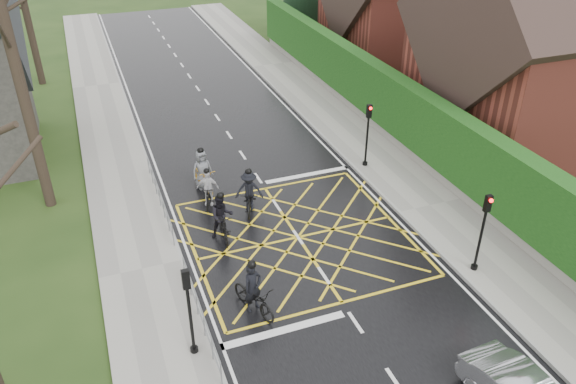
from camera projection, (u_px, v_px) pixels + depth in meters
ground at (298, 237)px, 21.93m from camera, size 120.00×120.00×0.00m
road at (298, 237)px, 21.93m from camera, size 9.00×80.00×0.01m
sidewalk_right at (430, 207)px, 23.71m from camera, size 3.00×80.00×0.15m
sidewalk_left at (142, 270)px, 20.07m from camera, size 3.00×80.00×0.15m
stone_wall at (395, 137)px, 28.91m from camera, size 0.50×38.00×0.70m
hedge at (398, 106)px, 28.01m from camera, size 0.90×38.00×2.80m
house_near at (551, 50)px, 27.18m from camera, size 11.80×9.80×11.30m
tree_near at (3, 16)px, 19.94m from camera, size 9.24×9.24×11.44m
railing_south at (200, 310)px, 17.31m from camera, size 0.05×5.04×1.03m
railing_north at (159, 193)px, 23.32m from camera, size 0.05×6.04×1.03m
traffic_light_ne at (367, 136)px, 25.99m from camera, size 0.24×0.31×3.21m
traffic_light_se at (481, 234)px, 19.25m from camera, size 0.24×0.31×3.21m
traffic_light_sw at (190, 313)px, 15.92m from camera, size 0.24×0.31×3.21m
cyclist_rear at (254, 295)px, 18.10m from camera, size 1.38×2.14×1.97m
cyclist_back at (222, 220)px, 21.59m from camera, size 0.95×2.03×2.00m
cyclist_mid at (250, 195)px, 23.29m from camera, size 1.34×2.11×1.94m
cyclist_front at (208, 192)px, 23.66m from camera, size 1.05×1.79×1.73m
cyclist_lead at (203, 175)px, 24.80m from camera, size 1.02×2.16×2.01m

